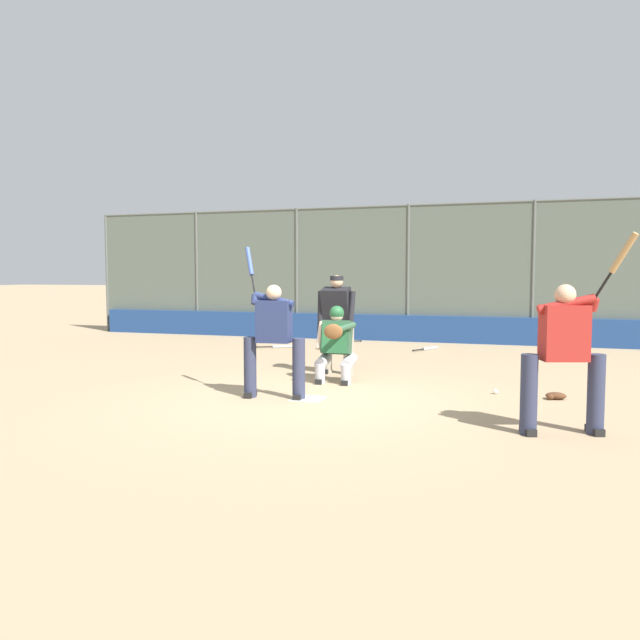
% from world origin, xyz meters
% --- Properties ---
extents(ground_plane, '(160.00, 160.00, 0.00)m').
position_xyz_m(ground_plane, '(0.00, 0.00, 0.00)').
color(ground_plane, tan).
extents(home_plate_marker, '(0.43, 0.43, 0.01)m').
position_xyz_m(home_plate_marker, '(0.00, 0.00, 0.01)').
color(home_plate_marker, white).
rests_on(home_plate_marker, ground_plane).
extents(backstop_fence, '(18.79, 0.08, 3.59)m').
position_xyz_m(backstop_fence, '(0.00, -8.11, 1.88)').
color(backstop_fence, '#515651').
rests_on(backstop_fence, ground_plane).
extents(padding_wall, '(18.33, 0.18, 0.69)m').
position_xyz_m(padding_wall, '(0.00, -8.01, 0.34)').
color(padding_wall, navy).
rests_on(padding_wall, ground_plane).
extents(bleachers_beyond, '(13.09, 1.95, 1.16)m').
position_xyz_m(bleachers_beyond, '(2.22, -10.26, 0.38)').
color(bleachers_beyond, slate).
rests_on(bleachers_beyond, ground_plane).
extents(batter_at_plate, '(1.06, 0.58, 2.17)m').
position_xyz_m(batter_at_plate, '(0.49, 0.08, 0.88)').
color(batter_at_plate, '#2D334C').
rests_on(batter_at_plate, ground_plane).
extents(catcher_behind_plate, '(0.66, 0.77, 1.25)m').
position_xyz_m(catcher_behind_plate, '(0.02, -1.44, 0.65)').
color(catcher_behind_plate, '#B7B7BC').
rests_on(catcher_behind_plate, ground_plane).
extents(umpire_home, '(0.71, 0.44, 1.75)m').
position_xyz_m(umpire_home, '(0.24, -2.26, 0.94)').
color(umpire_home, gray).
rests_on(umpire_home, ground_plane).
extents(batter_on_deck, '(1.13, 0.53, 2.20)m').
position_xyz_m(batter_on_deck, '(-3.31, 0.98, 0.90)').
color(batter_on_deck, '#2D334C').
rests_on(batter_on_deck, ground_plane).
extents(spare_bat_near_backstop, '(0.17, 0.87, 0.07)m').
position_xyz_m(spare_bat_near_backstop, '(-3.33, -6.41, 0.03)').
color(spare_bat_near_backstop, black).
rests_on(spare_bat_near_backstop, ground_plane).
extents(spare_bat_by_padding, '(0.83, 0.47, 0.07)m').
position_xyz_m(spare_bat_by_padding, '(1.60, -7.19, 0.03)').
color(spare_bat_by_padding, black).
rests_on(spare_bat_by_padding, ground_plane).
extents(spare_bat_third_base_side, '(0.49, 0.80, 0.07)m').
position_xyz_m(spare_bat_third_base_side, '(-0.80, -6.31, 0.03)').
color(spare_bat_third_base_side, black).
rests_on(spare_bat_third_base_side, ground_plane).
extents(spare_bat_first_base_side, '(0.83, 0.44, 0.07)m').
position_xyz_m(spare_bat_first_base_side, '(2.63, -5.61, 0.03)').
color(spare_bat_first_base_side, black).
rests_on(spare_bat_first_base_side, ground_plane).
extents(fielding_glove_on_dirt, '(0.28, 0.21, 0.10)m').
position_xyz_m(fielding_glove_on_dirt, '(-3.33, -1.05, 0.05)').
color(fielding_glove_on_dirt, '#56331E').
rests_on(fielding_glove_on_dirt, ground_plane).
extents(baseball_loose, '(0.07, 0.07, 0.07)m').
position_xyz_m(baseball_loose, '(-2.52, -1.20, 0.04)').
color(baseball_loose, white).
rests_on(baseball_loose, ground_plane).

